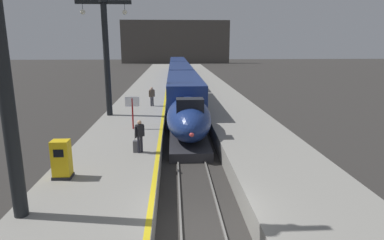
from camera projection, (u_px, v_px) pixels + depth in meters
name	position (u px, v px, depth m)	size (l,w,h in m)	color
ground_plane	(203.00, 235.00, 11.27)	(260.00, 260.00, 0.00)	#33302D
platform_left	(145.00, 100.00, 34.99)	(4.80, 110.00, 1.05)	gray
platform_right	(220.00, 100.00, 35.44)	(4.80, 110.00, 1.05)	gray
platform_left_safety_stripe	(166.00, 95.00, 34.99)	(0.20, 107.80, 0.01)	yellow
rail_main_left	(175.00, 100.00, 37.95)	(0.08, 110.00, 0.12)	slate
rail_main_right	(188.00, 100.00, 38.03)	(0.08, 110.00, 0.12)	slate
highspeed_train_main	(180.00, 78.00, 44.36)	(2.92, 56.72, 3.60)	navy
station_column_mid	(106.00, 46.00, 24.17)	(4.00, 0.68, 8.57)	black
passenger_near_edge	(140.00, 134.00, 16.41)	(0.46, 0.41, 1.69)	#23232D
passenger_mid_platform	(152.00, 95.00, 28.82)	(0.51, 0.37, 1.69)	#23232D
rolling_suitcase	(137.00, 146.00, 16.63)	(0.40, 0.22, 0.98)	#4C4C51
ticket_machine_yellow	(62.00, 161.00, 13.35)	(0.76, 0.62, 1.60)	yellow
departure_info_board	(132.00, 106.00, 20.94)	(0.90, 0.10, 2.12)	maroon
terminus_back_wall	(176.00, 42.00, 108.83)	(36.00, 2.00, 14.00)	#4C4742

